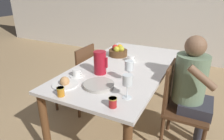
% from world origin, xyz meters
% --- Properties ---
extents(ground_plane, '(20.00, 20.00, 0.00)m').
position_xyz_m(ground_plane, '(0.00, 0.00, 0.00)').
color(ground_plane, tan).
extents(wall_back, '(10.00, 0.06, 2.60)m').
position_xyz_m(wall_back, '(0.00, 2.63, 1.30)').
color(wall_back, silver).
rests_on(wall_back, ground_plane).
extents(dining_table, '(0.93, 1.77, 0.76)m').
position_xyz_m(dining_table, '(0.00, 0.00, 0.66)').
color(dining_table, silver).
rests_on(dining_table, ground_plane).
extents(chair_person_side, '(0.42, 0.42, 0.89)m').
position_xyz_m(chair_person_side, '(0.65, -0.05, 0.47)').
color(chair_person_side, '#51331E').
rests_on(chair_person_side, ground_plane).
extents(chair_opposite, '(0.42, 0.42, 0.89)m').
position_xyz_m(chair_opposite, '(-0.65, 0.05, 0.47)').
color(chair_opposite, '#51331E').
rests_on(chair_opposite, ground_plane).
extents(person_seated, '(0.39, 0.41, 1.17)m').
position_xyz_m(person_seated, '(0.74, -0.02, 0.69)').
color(person_seated, '#33333D').
rests_on(person_seated, ground_plane).
extents(red_pitcher, '(0.15, 0.12, 0.23)m').
position_xyz_m(red_pitcher, '(-0.12, -0.29, 0.88)').
color(red_pitcher, '#A31423').
rests_on(red_pitcher, dining_table).
extents(wine_glass_water, '(0.08, 0.08, 0.20)m').
position_xyz_m(wine_glass_water, '(0.30, -0.61, 0.90)').
color(wine_glass_water, white).
rests_on(wine_glass_water, dining_table).
extents(wine_glass_juice, '(0.08, 0.08, 0.20)m').
position_xyz_m(wine_glass_juice, '(0.21, -0.34, 0.91)').
color(wine_glass_juice, white).
rests_on(wine_glass_juice, dining_table).
extents(teacup_near_person, '(0.14, 0.14, 0.07)m').
position_xyz_m(teacup_near_person, '(-0.29, -0.45, 0.79)').
color(teacup_near_person, white).
rests_on(teacup_near_person, dining_table).
extents(teacup_across, '(0.14, 0.14, 0.07)m').
position_xyz_m(teacup_across, '(0.02, 0.18, 0.79)').
color(teacup_across, white).
rests_on(teacup_across, dining_table).
extents(serving_tray, '(0.27, 0.27, 0.03)m').
position_xyz_m(serving_tray, '(0.01, -0.54, 0.78)').
color(serving_tray, '#B7B2A8').
rests_on(serving_tray, dining_table).
extents(bread_plate, '(0.23, 0.23, 0.08)m').
position_xyz_m(bread_plate, '(-0.27, -0.65, 0.78)').
color(bread_plate, white).
rests_on(bread_plate, dining_table).
extents(jam_jar_amber, '(0.06, 0.06, 0.07)m').
position_xyz_m(jam_jar_amber, '(0.26, -0.78, 0.80)').
color(jam_jar_amber, '#A81E1E').
rests_on(jam_jar_amber, dining_table).
extents(jam_jar_red, '(0.06, 0.06, 0.07)m').
position_xyz_m(jam_jar_red, '(-0.18, -0.82, 0.80)').
color(jam_jar_red, '#C67A1E').
rests_on(jam_jar_red, dining_table).
extents(fruit_bowl, '(0.23, 0.23, 0.13)m').
position_xyz_m(fruit_bowl, '(-0.20, 0.30, 0.81)').
color(fruit_bowl, brown).
rests_on(fruit_bowl, dining_table).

